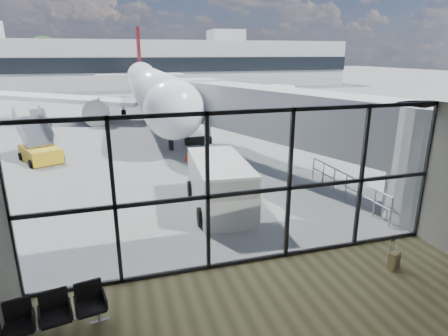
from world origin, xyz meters
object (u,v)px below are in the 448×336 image
suitcase (394,260)px  mobile_stairs (40,151)px  seating_row (55,310)px  airliner (150,88)px  belt_loader (41,127)px  service_van (220,185)px

suitcase → mobile_stairs: mobile_stairs is taller
suitcase → seating_row: bearing=156.7°
airliner → belt_loader: airliner is taller
suitcase → airliner: size_ratio=0.03×
suitcase → mobile_stairs: bearing=104.3°
seating_row → mobile_stairs: size_ratio=0.58×
suitcase → belt_loader: bearing=95.6°
seating_row → mobile_stairs: bearing=89.3°
mobile_stairs → airliner: bearing=36.0°
airliner → service_van: (0.19, -23.42, -1.76)m
seating_row → suitcase: 8.87m
suitcase → service_van: bearing=99.4°
airliner → mobile_stairs: bearing=-118.1°
seating_row → mobile_stairs: (-2.59, 15.00, 0.04)m
service_van → mobile_stairs: 12.37m
seating_row → service_van: 7.69m
suitcase → belt_loader: 26.35m
belt_loader → airliner: bearing=20.5°
seating_row → airliner: 29.48m
suitcase → airliner: 29.33m
mobile_stairs → suitcase: bearing=-77.7°
seating_row → airliner: bearing=69.4°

